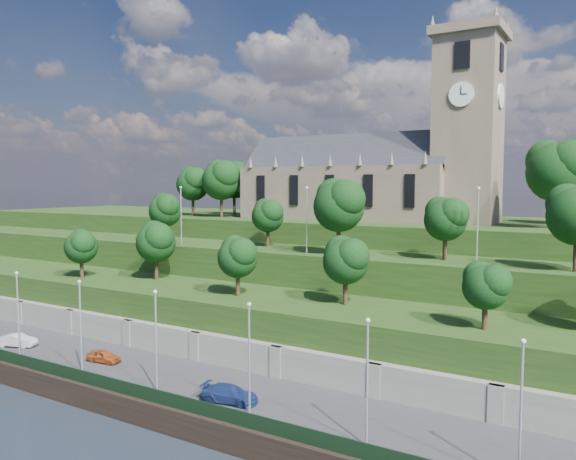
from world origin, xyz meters
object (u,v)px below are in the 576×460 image
Objects in this scene: car_middle at (17,340)px; car_right at (230,394)px; car_left at (104,356)px; church at (377,170)px.

car_right is at bearing -113.59° from car_middle.
car_left is 0.76× the size of car_right.
car_left is at bearing 74.75° from car_right.
car_middle is (-26.43, -41.42, -19.79)m from church.
church is 46.81m from car_left.
church is 7.80× the size of car_right.
car_left is 0.84× the size of car_middle.
church is 10.29× the size of car_left.
church is at bearing -25.07° from car_left.
car_middle is at bearing -122.54° from church.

